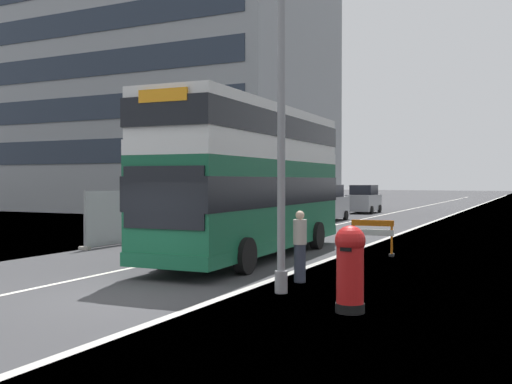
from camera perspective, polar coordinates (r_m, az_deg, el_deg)
ground at (r=13.34m, az=-11.01°, el=-10.06°), size 140.00×280.00×0.10m
double_decker_bus at (r=19.52m, az=-0.30°, el=1.37°), size 3.15×11.10×4.92m
lamppost_foreground at (r=13.36m, az=2.44°, el=6.14°), size 0.29×0.70×7.86m
red_pillar_postbox at (r=11.59m, az=9.02°, el=-6.91°), size 0.59×0.59×1.67m
roadworks_barrier at (r=20.44m, az=11.12°, el=-3.93°), size 1.46×0.60×1.19m
construction_site_fence at (r=29.28m, az=-4.86°, el=-1.79°), size 0.44×17.20×2.17m
car_oncoming_near at (r=37.16m, az=6.67°, el=-1.16°), size 1.96×4.40×2.24m
car_receding_mid at (r=46.62m, az=10.32°, el=-0.75°), size 2.03×3.83×2.16m
bare_tree_far_verge_near at (r=46.10m, az=-5.01°, el=1.59°), size 2.63×2.36×5.72m
bare_tree_far_verge_mid at (r=56.89m, az=2.18°, el=1.49°), size 2.63×2.36×5.64m
bare_tree_far_verge_far at (r=70.04m, az=6.17°, el=1.17°), size 2.63×2.34×4.92m
pedestrian_at_kerb at (r=14.84m, az=4.24°, el=-5.21°), size 0.34×0.34×1.78m
backdrop_office_block at (r=54.42m, az=-11.00°, el=10.40°), size 31.51×17.19×22.61m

